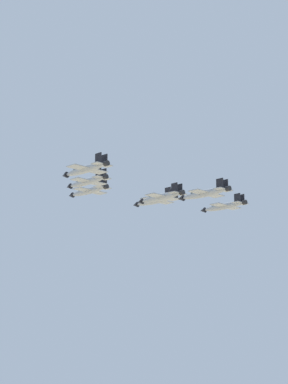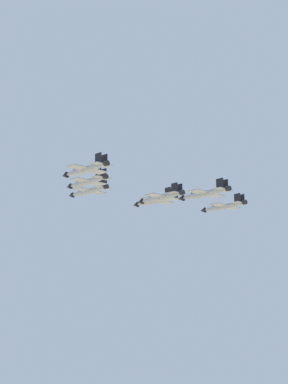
{
  "view_description": "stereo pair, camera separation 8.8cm",
  "coord_description": "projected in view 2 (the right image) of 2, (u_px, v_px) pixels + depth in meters",
  "views": [
    {
      "loc": [
        163.79,
        -110.21,
        92.9
      ],
      "look_at": [
        7.58,
        -13.51,
        135.87
      ],
      "focal_mm": 65.22,
      "sensor_mm": 36.0,
      "label": 1
    },
    {
      "loc": [
        163.84,
        -110.14,
        92.9
      ],
      "look_at": [
        7.58,
        -13.51,
        135.87
      ],
      "focal_mm": 65.22,
      "sensor_mm": 36.0,
      "label": 2
    }
  ],
  "objects": [
    {
      "name": "jet_lead",
      "position": [
        88.0,
        191.0,
        206.4
      ],
      "size": [
        17.56,
        11.14,
        3.73
      ],
      "rotation": [
        0.0,
        0.0,
        3.37
      ],
      "color": "#9EA3A8"
    },
    {
      "name": "jet_left_wingman",
      "position": [
        87.0,
        182.0,
        186.62
      ],
      "size": [
        16.78,
        10.63,
        3.56
      ],
      "rotation": [
        0.0,
        0.0,
        3.36
      ],
      "color": "#9EA3A8"
    },
    {
      "name": "jet_right_wingman",
      "position": [
        155.0,
        200.0,
        203.68
      ],
      "size": [
        17.72,
        11.24,
        3.76
      ],
      "rotation": [
        0.0,
        0.0,
        3.37
      ],
      "color": "#9EA3A8"
    },
    {
      "name": "jet_left_outer",
      "position": [
        85.0,
        169.0,
        166.9
      ],
      "size": [
        17.01,
        10.78,
        3.61
      ],
      "rotation": [
        0.0,
        0.0,
        3.36
      ],
      "color": "#9EA3A8"
    },
    {
      "name": "jet_right_outer",
      "position": [
        224.0,
        206.0,
        201.23
      ],
      "size": [
        17.12,
        10.82,
        3.63
      ],
      "rotation": [
        0.0,
        0.0,
        3.35
      ],
      "color": "#9EA3A8"
    },
    {
      "name": "jet_slot_rear",
      "position": [
        161.0,
        197.0,
        183.6
      ],
      "size": [
        16.94,
        10.72,
        3.59
      ],
      "rotation": [
        0.0,
        0.0,
        3.36
      ],
      "color": "#9EA3A8"
    },
    {
      "name": "jet_trailing",
      "position": [
        204.0,
        193.0,
        172.62
      ],
      "size": [
        16.92,
        10.72,
        3.59
      ],
      "rotation": [
        0.0,
        0.0,
        3.36
      ],
      "color": "#9EA3A8"
    }
  ]
}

